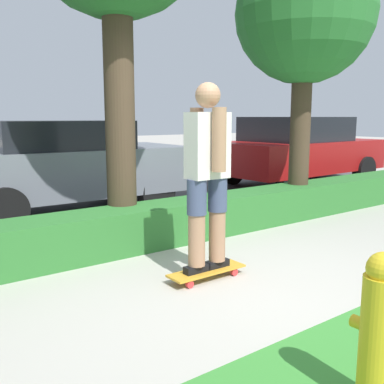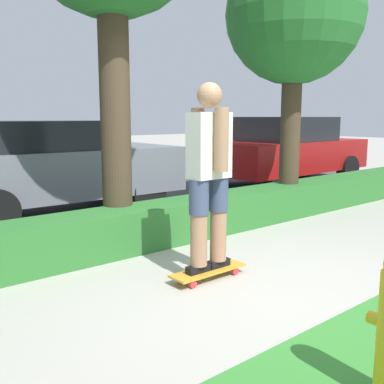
{
  "view_description": "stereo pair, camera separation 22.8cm",
  "coord_description": "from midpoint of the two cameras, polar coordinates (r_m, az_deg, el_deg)",
  "views": [
    {
      "loc": [
        -2.71,
        -2.96,
        1.55
      ],
      "look_at": [
        -0.04,
        0.6,
        0.8
      ],
      "focal_mm": 42.0,
      "sensor_mm": 36.0,
      "label": 1
    },
    {
      "loc": [
        -2.89,
        -2.82,
        1.55
      ],
      "look_at": [
        -0.04,
        0.6,
        0.8
      ],
      "focal_mm": 42.0,
      "sensor_mm": 36.0,
      "label": 2
    }
  ],
  "objects": [
    {
      "name": "tree_far",
      "position": [
        7.44,
        15.03,
        20.76
      ],
      "size": [
        2.1,
        2.1,
        4.14
      ],
      "color": "#423323",
      "rests_on": "ground_plane"
    },
    {
      "name": "skater_person",
      "position": [
        4.19,
        3.53,
        2.47
      ],
      "size": [
        0.51,
        0.46,
        1.77
      ],
      "color": "black",
      "rests_on": "skateboard"
    },
    {
      "name": "hedge_row",
      "position": [
        5.45,
        -4.77,
        -4.34
      ],
      "size": [
        18.34,
        0.6,
        0.5
      ],
      "color": "#2D702D",
      "rests_on": "ground_plane"
    },
    {
      "name": "skateboard",
      "position": [
        4.41,
        3.4,
        -10.04
      ],
      "size": [
        0.81,
        0.24,
        0.09
      ],
      "color": "gold",
      "rests_on": "ground_plane"
    },
    {
      "name": "fire_hydrant",
      "position": [
        2.68,
        25.07,
        -15.87
      ],
      "size": [
        0.2,
        0.32,
        0.87
      ],
      "color": "gold",
      "rests_on": "ground_plane"
    },
    {
      "name": "ground_plane",
      "position": [
        4.31,
        6.92,
        -11.62
      ],
      "size": [
        60.0,
        60.0,
        0.0
      ],
      "primitive_type": "plane",
      "color": "#ADA89E"
    },
    {
      "name": "parked_car_rear",
      "position": [
        10.76,
        13.93,
        5.25
      ],
      "size": [
        4.26,
        2.05,
        1.55
      ],
      "rotation": [
        0.0,
        0.0,
        0.03
      ],
      "color": "maroon",
      "rests_on": "ground_plane"
    },
    {
      "name": "street_asphalt",
      "position": [
        7.78,
        -15.01,
        -2.28
      ],
      "size": [
        18.34,
        5.0,
        0.01
      ],
      "color": "#474749",
      "rests_on": "ground_plane"
    },
    {
      "name": "parked_car_middle",
      "position": [
        7.53,
        -14.94,
        3.36
      ],
      "size": [
        3.94,
        1.88,
        1.49
      ],
      "rotation": [
        0.0,
        0.0,
        -0.04
      ],
      "color": "slate",
      "rests_on": "ground_plane"
    }
  ]
}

